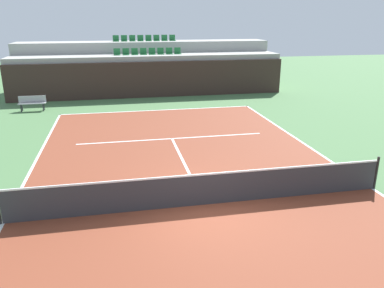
{
  "coord_description": "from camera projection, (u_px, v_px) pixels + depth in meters",
  "views": [
    {
      "loc": [
        -2.31,
        -9.63,
        5.17
      ],
      "look_at": [
        0.03,
        2.0,
        1.2
      ],
      "focal_mm": 35.65,
      "sensor_mm": 36.0,
      "label": 1
    }
  ],
  "objects": [
    {
      "name": "sideline_left",
      "position": [
        3.0,
        223.0,
        10.01
      ],
      "size": [
        0.1,
        24.0,
        0.0
      ],
      "primitive_type": "cube",
      "color": "white",
      "rests_on": "court_surface"
    },
    {
      "name": "stands_tier_lower",
      "position": [
        149.0,
        74.0,
        26.65
      ],
      "size": [
        18.39,
        2.4,
        2.69
      ],
      "primitive_type": "cube",
      "color": "#9E9E99",
      "rests_on": "ground_plane"
    },
    {
      "name": "sideline_right",
      "position": [
        372.0,
        189.0,
        12.04
      ],
      "size": [
        0.1,
        24.0,
        0.0
      ],
      "primitive_type": "cube",
      "color": "white",
      "rests_on": "court_surface"
    },
    {
      "name": "tennis_net",
      "position": [
        205.0,
        189.0,
        10.87
      ],
      "size": [
        11.08,
        0.08,
        1.07
      ],
      "color": "black",
      "rests_on": "court_surface"
    },
    {
      "name": "player_bench",
      "position": [
        32.0,
        102.0,
        21.92
      ],
      "size": [
        1.5,
        0.4,
        0.85
      ],
      "color": "#99999E",
      "rests_on": "ground_plane"
    },
    {
      "name": "centre_service_line",
      "position": [
        185.0,
        165.0,
        14.0
      ],
      "size": [
        0.1,
        6.4,
        0.0
      ],
      "primitive_type": "cube",
      "color": "white",
      "rests_on": "court_surface"
    },
    {
      "name": "court_surface",
      "position": [
        205.0,
        205.0,
        11.03
      ],
      "size": [
        11.0,
        24.0,
        0.01
      ],
      "primitive_type": "cube",
      "color": "brown",
      "rests_on": "ground_plane"
    },
    {
      "name": "stands_tier_upper",
      "position": [
        146.0,
        65.0,
        28.76
      ],
      "size": [
        18.39,
        2.4,
        3.46
      ],
      "primitive_type": "cube",
      "color": "#9E9E99",
      "rests_on": "ground_plane"
    },
    {
      "name": "baseline_far",
      "position": [
        158.0,
        110.0,
        22.13
      ],
      "size": [
        11.0,
        0.1,
        0.0
      ],
      "primitive_type": "cube",
      "color": "white",
      "rests_on": "court_surface"
    },
    {
      "name": "seating_row_upper",
      "position": [
        145.0,
        39.0,
        28.26
      ],
      "size": [
        4.62,
        0.44,
        0.44
      ],
      "color": "#1E6633",
      "rests_on": "stands_tier_upper"
    },
    {
      "name": "service_line_far",
      "position": [
        172.0,
        139.0,
        16.97
      ],
      "size": [
        8.26,
        0.1,
        0.0
      ],
      "primitive_type": "cube",
      "color": "white",
      "rests_on": "court_surface"
    },
    {
      "name": "seating_row_lower",
      "position": [
        148.0,
        53.0,
        26.27
      ],
      "size": [
        4.62,
        0.44,
        0.44
      ],
      "color": "#1E6633",
      "rests_on": "stands_tier_lower"
    },
    {
      "name": "ground_plane",
      "position": [
        205.0,
        205.0,
        11.03
      ],
      "size": [
        80.0,
        80.0,
        0.0
      ],
      "primitive_type": "plane",
      "color": "#477042"
    },
    {
      "name": "back_wall",
      "position": [
        151.0,
        80.0,
        25.45
      ],
      "size": [
        18.39,
        0.3,
        2.36
      ],
      "primitive_type": "cube",
      "color": "#33231E",
      "rests_on": "ground_plane"
    }
  ]
}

